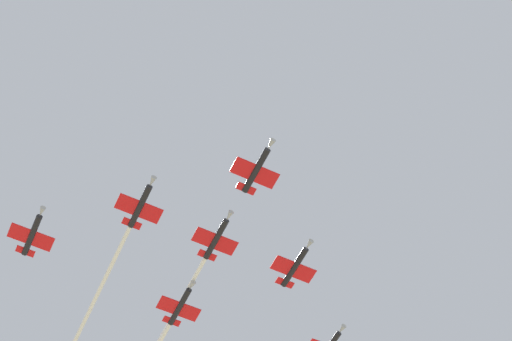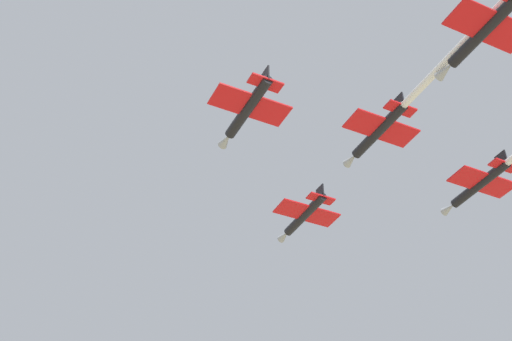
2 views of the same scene
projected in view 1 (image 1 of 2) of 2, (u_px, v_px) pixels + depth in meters
jet_lead at (257, 169)px, 152.77m from camera, size 10.23×13.12×2.80m
jet_port_inner at (295, 266)px, 164.32m from camera, size 10.23×13.12×2.80m
jet_starboard_inner at (102, 285)px, 167.01m from camera, size 34.20×69.22×2.80m
jet_port_outer at (178, 306)px, 172.10m from camera, size 32.03×64.58×2.80m
jet_center_rear at (32, 234)px, 162.15m from camera, size 10.23×13.12×2.80m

